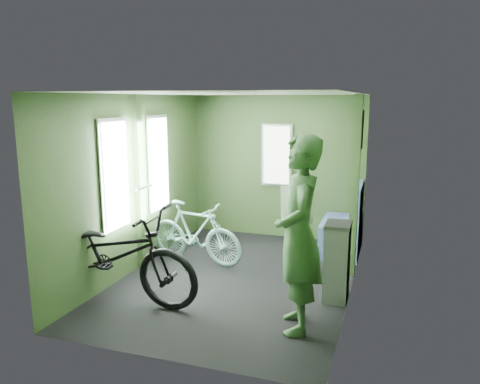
# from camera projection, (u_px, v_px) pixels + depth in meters

# --- Properties ---
(room) EXTENTS (4.00, 4.02, 2.31)m
(room) POSITION_uv_depth(u_px,v_px,m) (236.00, 166.00, 5.71)
(room) COLOR black
(room) RESTS_ON ground
(bicycle_black) EXTENTS (2.11, 0.91, 1.15)m
(bicycle_black) POSITION_uv_depth(u_px,v_px,m) (116.00, 300.00, 5.29)
(bicycle_black) COLOR black
(bicycle_black) RESTS_ON ground
(bicycle_mint) EXTENTS (1.54, 0.80, 0.93)m
(bicycle_mint) POSITION_uv_depth(u_px,v_px,m) (195.00, 262.00, 6.51)
(bicycle_mint) COLOR #8AC9C3
(bicycle_mint) RESTS_ON ground
(passenger) EXTENTS (0.64, 0.81, 1.92)m
(passenger) POSITION_uv_depth(u_px,v_px,m) (298.00, 235.00, 4.47)
(passenger) COLOR #365D32
(passenger) RESTS_ON ground
(waste_box) EXTENTS (0.26, 0.37, 0.90)m
(waste_box) POSITION_uv_depth(u_px,v_px,m) (337.00, 262.00, 5.24)
(waste_box) COLOR slate
(waste_box) RESTS_ON ground
(bench_seat) EXTENTS (0.56, 0.99, 1.04)m
(bench_seat) POSITION_uv_depth(u_px,v_px,m) (343.00, 233.00, 6.87)
(bench_seat) COLOR navy
(bench_seat) RESTS_ON ground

